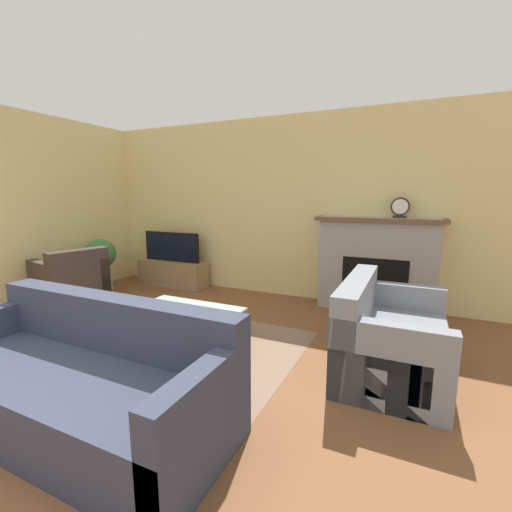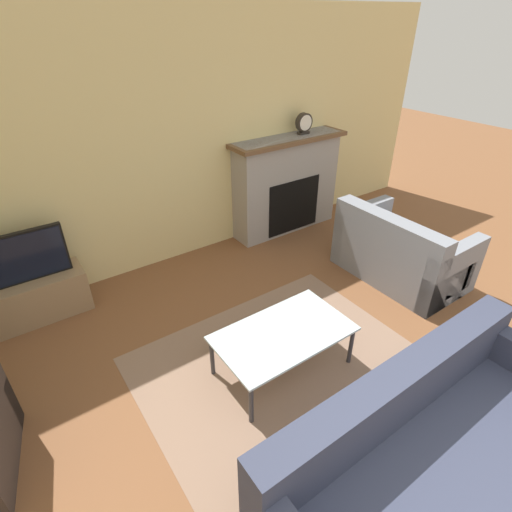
{
  "view_description": "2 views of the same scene",
  "coord_description": "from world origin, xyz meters",
  "px_view_note": "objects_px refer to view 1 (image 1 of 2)",
  "views": [
    {
      "loc": [
        2.23,
        -0.6,
        1.55
      ],
      "look_at": [
        0.59,
        2.92,
        0.85
      ],
      "focal_mm": 24.0,
      "sensor_mm": 36.0,
      "label": 1
    },
    {
      "loc": [
        -1.39,
        0.28,
        2.59
      ],
      "look_at": [
        0.33,
        2.74,
        0.74
      ],
      "focal_mm": 28.0,
      "sensor_mm": 36.0,
      "label": 2
    }
  ],
  "objects_px": {
    "tv": "(172,247)",
    "armchair_by_window": "(72,284)",
    "couch_loveseat": "(388,339)",
    "mantel_clock": "(400,207)",
    "coffee_table": "(186,313)",
    "potted_plant": "(101,259)",
    "couch_sectional": "(82,383)"
  },
  "relations": [
    {
      "from": "tv",
      "to": "couch_loveseat",
      "type": "relative_size",
      "value": 0.81
    },
    {
      "from": "couch_sectional",
      "to": "couch_loveseat",
      "type": "xyz_separation_m",
      "value": [
        1.83,
        1.63,
        0.0
      ]
    },
    {
      "from": "coffee_table",
      "to": "potted_plant",
      "type": "height_order",
      "value": "potted_plant"
    },
    {
      "from": "tv",
      "to": "couch_loveseat",
      "type": "bearing_deg",
      "value": -23.52
    },
    {
      "from": "armchair_by_window",
      "to": "tv",
      "type": "bearing_deg",
      "value": 169.48
    },
    {
      "from": "armchair_by_window",
      "to": "potted_plant",
      "type": "height_order",
      "value": "potted_plant"
    },
    {
      "from": "couch_loveseat",
      "to": "mantel_clock",
      "type": "xyz_separation_m",
      "value": [
        -0.04,
        1.67,
        1.1
      ]
    },
    {
      "from": "coffee_table",
      "to": "mantel_clock",
      "type": "bearing_deg",
      "value": 46.97
    },
    {
      "from": "potted_plant",
      "to": "mantel_clock",
      "type": "bearing_deg",
      "value": 10.89
    },
    {
      "from": "tv",
      "to": "armchair_by_window",
      "type": "xyz_separation_m",
      "value": [
        -0.63,
        -1.46,
        -0.38
      ]
    },
    {
      "from": "couch_sectional",
      "to": "mantel_clock",
      "type": "xyz_separation_m",
      "value": [
        1.79,
        3.3,
        1.11
      ]
    },
    {
      "from": "couch_loveseat",
      "to": "coffee_table",
      "type": "distance_m",
      "value": 1.95
    },
    {
      "from": "couch_loveseat",
      "to": "mantel_clock",
      "type": "relative_size",
      "value": 5.17
    },
    {
      "from": "couch_loveseat",
      "to": "armchair_by_window",
      "type": "relative_size",
      "value": 1.39
    },
    {
      "from": "coffee_table",
      "to": "potted_plant",
      "type": "xyz_separation_m",
      "value": [
        -2.53,
        1.16,
        0.16
      ]
    },
    {
      "from": "couch_sectional",
      "to": "potted_plant",
      "type": "xyz_separation_m",
      "value": [
        -2.62,
        2.45,
        0.24
      ]
    },
    {
      "from": "mantel_clock",
      "to": "couch_loveseat",
      "type": "bearing_deg",
      "value": -88.54
    },
    {
      "from": "mantel_clock",
      "to": "coffee_table",
      "type": "bearing_deg",
      "value": -133.03
    },
    {
      "from": "armchair_by_window",
      "to": "potted_plant",
      "type": "distance_m",
      "value": 0.78
    },
    {
      "from": "couch_loveseat",
      "to": "armchair_by_window",
      "type": "height_order",
      "value": "same"
    },
    {
      "from": "couch_sectional",
      "to": "potted_plant",
      "type": "bearing_deg",
      "value": 136.88
    },
    {
      "from": "armchair_by_window",
      "to": "couch_sectional",
      "type": "bearing_deg",
      "value": 66.92
    },
    {
      "from": "armchair_by_window",
      "to": "coffee_table",
      "type": "height_order",
      "value": "armchair_by_window"
    },
    {
      "from": "tv",
      "to": "potted_plant",
      "type": "distance_m",
      "value": 1.14
    },
    {
      "from": "coffee_table",
      "to": "couch_sectional",
      "type": "bearing_deg",
      "value": -86.28
    },
    {
      "from": "couch_sectional",
      "to": "coffee_table",
      "type": "distance_m",
      "value": 1.29
    },
    {
      "from": "couch_sectional",
      "to": "armchair_by_window",
      "type": "bearing_deg",
      "value": 144.15
    },
    {
      "from": "couch_loveseat",
      "to": "potted_plant",
      "type": "distance_m",
      "value": 4.53
    },
    {
      "from": "couch_loveseat",
      "to": "armchair_by_window",
      "type": "distance_m",
      "value": 4.24
    },
    {
      "from": "tv",
      "to": "armchair_by_window",
      "type": "bearing_deg",
      "value": -113.29
    },
    {
      "from": "tv",
      "to": "potted_plant",
      "type": "xyz_separation_m",
      "value": [
        -0.84,
        -0.75,
        -0.15
      ]
    },
    {
      "from": "couch_sectional",
      "to": "couch_loveseat",
      "type": "relative_size",
      "value": 1.64
    }
  ]
}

